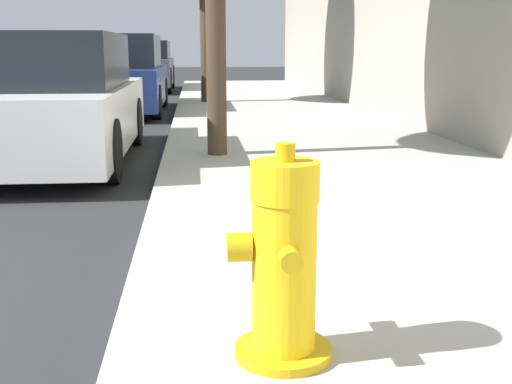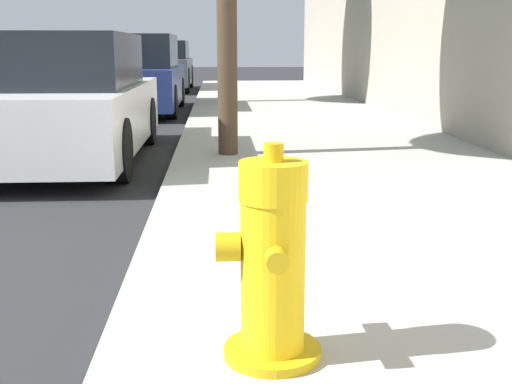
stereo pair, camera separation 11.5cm
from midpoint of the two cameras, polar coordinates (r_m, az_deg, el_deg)
sidewalk_slab at (r=3.10m, az=22.78°, el=-10.56°), size 3.50×40.00×0.11m
fire_hydrant at (r=2.32m, az=2.85°, el=-6.46°), size 0.39×0.38×0.80m
parked_car_near at (r=7.30m, az=-16.83°, el=7.71°), size 1.82×3.94×1.38m
parked_car_mid at (r=12.65m, az=-10.72°, el=10.09°), size 1.84×4.10×1.47m
parked_car_far at (r=19.10m, az=-8.23°, el=10.98°), size 1.70×3.99×1.42m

